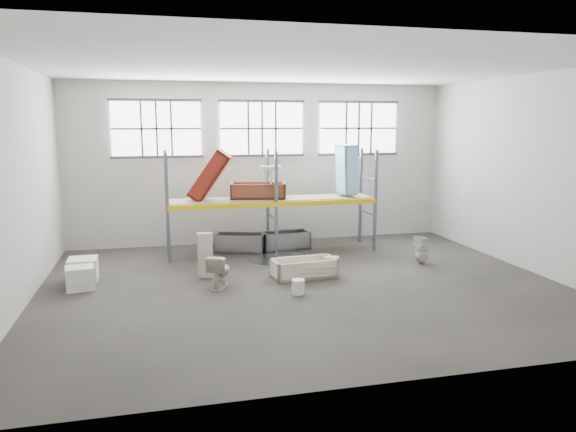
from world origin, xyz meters
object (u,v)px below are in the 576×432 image
object	(u,v)px
cistern_tall	(205,255)
steel_tub_right	(285,240)
bathtub_beige	(304,268)
rust_tub_flat	(258,191)
steel_tub_left	(240,243)
bucket	(298,287)
toilet_white	(422,250)
toilet_beige	(220,271)
blue_tub_upright	(346,169)
carton_near	(80,278)

from	to	relation	value
cistern_tall	steel_tub_right	size ratio (longest dim) A/B	0.78
bathtub_beige	steel_tub_right	world-z (taller)	steel_tub_right
rust_tub_flat	steel_tub_left	bearing A→B (deg)	162.49
bucket	toilet_white	bearing A→B (deg)	24.56
toilet_beige	rust_tub_flat	xyz separation A→B (m)	(1.52, 3.26, 1.43)
toilet_beige	toilet_white	world-z (taller)	toilet_beige
blue_tub_upright	carton_near	xyz separation A→B (m)	(-7.33, -2.58, -2.13)
bathtub_beige	steel_tub_left	bearing A→B (deg)	105.82
bathtub_beige	steel_tub_left	size ratio (longest dim) A/B	1.08
cistern_tall	rust_tub_flat	world-z (taller)	rust_tub_flat
blue_tub_upright	rust_tub_flat	bearing A→B (deg)	177.72
bucket	carton_near	bearing A→B (deg)	162.38
toilet_white	rust_tub_flat	size ratio (longest dim) A/B	0.48
toilet_white	bucket	xyz separation A→B (m)	(-3.93, -1.80, -0.22)
toilet_beige	cistern_tall	world-z (taller)	cistern_tall
steel_tub_right	blue_tub_upright	size ratio (longest dim) A/B	0.98
bathtub_beige	toilet_white	xyz separation A→B (m)	(3.45, 0.53, 0.15)
steel_tub_right	carton_near	world-z (taller)	carton_near
steel_tub_left	blue_tub_upright	world-z (taller)	blue_tub_upright
toilet_beige	steel_tub_right	distance (m)	4.20
toilet_beige	bathtub_beige	bearing A→B (deg)	-146.93
cistern_tall	steel_tub_left	bearing A→B (deg)	63.88
rust_tub_flat	bucket	size ratio (longest dim) A/B	4.80
toilet_beige	bucket	size ratio (longest dim) A/B	2.35
carton_near	bucket	bearing A→B (deg)	-17.62
steel_tub_right	carton_near	size ratio (longest dim) A/B	2.32
toilet_white	blue_tub_upright	world-z (taller)	blue_tub_upright
toilet_beige	blue_tub_upright	bearing A→B (deg)	-119.06
steel_tub_left	carton_near	bearing A→B (deg)	-145.35
bucket	cistern_tall	bearing A→B (deg)	135.59
toilet_beige	toilet_white	bearing A→B (deg)	-147.16
steel_tub_left	bucket	xyz separation A→B (m)	(0.64, -4.36, -0.10)
toilet_beige	carton_near	world-z (taller)	toilet_beige
steel_tub_right	rust_tub_flat	size ratio (longest dim) A/B	0.90
bathtub_beige	rust_tub_flat	size ratio (longest dim) A/B	0.98
toilet_white	rust_tub_flat	bearing A→B (deg)	-140.56
steel_tub_right	bucket	bearing A→B (deg)	-99.74
toilet_beige	steel_tub_left	xyz separation A→B (m)	(0.99, 3.43, -0.13)
steel_tub_right	blue_tub_upright	xyz separation A→B (m)	(1.81, -0.30, 2.13)
toilet_beige	toilet_white	xyz separation A→B (m)	(5.57, 0.86, -0.01)
cistern_tall	toilet_white	bearing A→B (deg)	-0.30
toilet_beige	steel_tub_right	world-z (taller)	toilet_beige
toilet_white	carton_near	distance (m)	8.70
cistern_tall	rust_tub_flat	bearing A→B (deg)	53.13
bucket	toilet_beige	bearing A→B (deg)	150.35
rust_tub_flat	bucket	distance (m)	4.51
cistern_tall	carton_near	bearing A→B (deg)	-173.10
blue_tub_upright	bucket	bearing A→B (deg)	-122.10
blue_tub_upright	carton_near	size ratio (longest dim) A/B	2.37
rust_tub_flat	bucket	xyz separation A→B (m)	(0.11, -4.19, -1.65)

